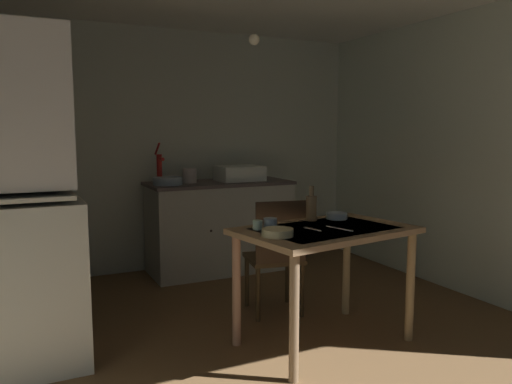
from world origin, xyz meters
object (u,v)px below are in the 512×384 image
hand_pump (159,166)px  sink_basin (240,173)px  chair_far_side (276,254)px  serving_bowl_wide (277,232)px  mug_dark (258,225)px  mixing_bowl_counter (168,181)px  glass_bottle (311,207)px  dining_table (325,245)px

hand_pump → sink_basin: bearing=-3.2°
chair_far_side → serving_bowl_wide: chair_far_side is taller
sink_basin → mug_dark: sink_basin is taller
mug_dark → chair_far_side: bearing=50.1°
hand_pump → serving_bowl_wide: (0.17, -2.05, -0.27)m
mug_dark → mixing_bowl_counter: bearing=93.2°
sink_basin → mixing_bowl_counter: 0.76m
hand_pump → glass_bottle: (0.62, -1.69, -0.20)m
hand_pump → mug_dark: 1.84m
hand_pump → chair_far_side: hand_pump is taller
serving_bowl_wide → mug_dark: bearing=95.4°
dining_table → glass_bottle: 0.35m
serving_bowl_wide → glass_bottle: bearing=37.9°
mixing_bowl_counter → dining_table: bearing=-74.6°
glass_bottle → mixing_bowl_counter: bearing=109.8°
dining_table → serving_bowl_wide: size_ratio=6.38×
sink_basin → dining_table: (-0.24, -1.92, -0.31)m
chair_far_side → glass_bottle: 0.52m
hand_pump → serving_bowl_wide: bearing=-85.4°
chair_far_side → mug_dark: 0.67m
serving_bowl_wide → glass_bottle: glass_bottle is taller
sink_basin → mug_dark: 1.90m
chair_far_side → glass_bottle: (0.11, -0.32, 0.40)m
sink_basin → chair_far_side: bearing=-102.2°
serving_bowl_wide → dining_table: bearing=12.1°
glass_bottle → chair_far_side: bearing=108.6°
hand_pump → glass_bottle: hand_pump is taller
hand_pump → chair_far_side: size_ratio=0.44×
dining_table → chair_far_side: 0.62m
sink_basin → glass_bottle: 1.66m
sink_basin → dining_table: sink_basin is taller
mixing_bowl_counter → serving_bowl_wide: size_ratio=1.44×
sink_basin → mug_dark: bearing=-110.4°
mug_dark → serving_bowl_wide: bearing=-84.6°
sink_basin → chair_far_side: (-0.29, -1.33, -0.50)m
sink_basin → mixing_bowl_counter: (-0.76, -0.05, -0.04)m
dining_table → glass_bottle: (0.06, 0.27, 0.21)m
dining_table → sink_basin: bearing=82.8°
serving_bowl_wide → mug_dark: size_ratio=3.00×
hand_pump → mixing_bowl_counter: hand_pump is taller
dining_table → mixing_bowl_counter: bearing=105.4°
sink_basin → hand_pump: bearing=176.8°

